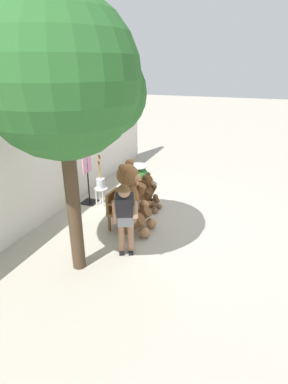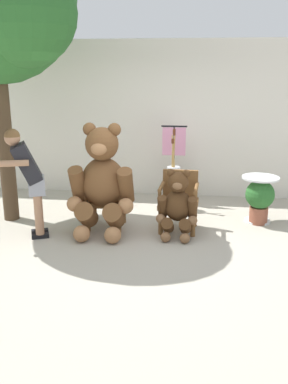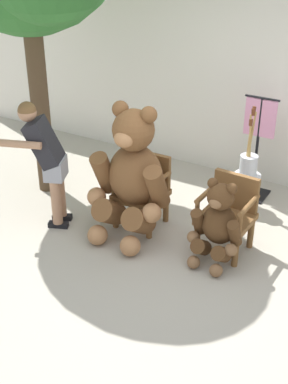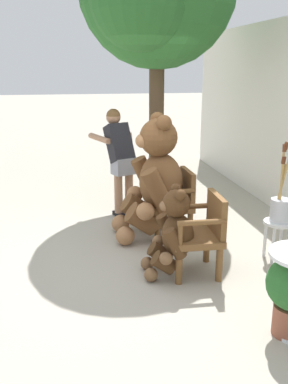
{
  "view_description": "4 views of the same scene",
  "coord_description": "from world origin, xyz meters",
  "px_view_note": "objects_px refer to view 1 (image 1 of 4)",
  "views": [
    {
      "loc": [
        -5.93,
        -2.07,
        3.42
      ],
      "look_at": [
        -0.37,
        0.02,
        0.88
      ],
      "focal_mm": 28.0,
      "sensor_mm": 36.0,
      "label": 1
    },
    {
      "loc": [
        0.8,
        -5.46,
        2.32
      ],
      "look_at": [
        0.1,
        -0.03,
        0.72
      ],
      "focal_mm": 40.0,
      "sensor_mm": 36.0,
      "label": 2
    },
    {
      "loc": [
        2.26,
        -4.27,
        3.52
      ],
      "look_at": [
        -0.31,
        0.16,
        0.67
      ],
      "focal_mm": 50.0,
      "sensor_mm": 36.0,
      "label": 3
    },
    {
      "loc": [
        4.55,
        -0.8,
        2.13
      ],
      "look_at": [
        -0.35,
        0.11,
        0.66
      ],
      "focal_mm": 40.0,
      "sensor_mm": 36.0,
      "label": 4
    }
  ],
  "objects_px": {
    "white_stool": "(101,192)",
    "patio_tree": "(69,82)",
    "wooden_chair_left": "(119,209)",
    "round_side_table": "(138,174)",
    "brush_bucket": "(101,182)",
    "teddy_bear_small": "(148,192)",
    "clothing_display_stand": "(88,177)",
    "wooden_chair_right": "(137,191)",
    "person_visitor": "(125,213)",
    "teddy_bear_large": "(130,198)",
    "potted_plant": "(140,176)"
  },
  "relations": [
    {
      "from": "person_visitor",
      "to": "brush_bucket",
      "type": "xyz_separation_m",
      "value": [
        1.9,
        1.55,
        -0.28
      ]
    },
    {
      "from": "white_stool",
      "to": "wooden_chair_left",
      "type": "bearing_deg",
      "value": -134.27
    },
    {
      "from": "teddy_bear_large",
      "to": "white_stool",
      "type": "relative_size",
      "value": 3.44
    },
    {
      "from": "patio_tree",
      "to": "potted_plant",
      "type": "bearing_deg",
      "value": 5.5
    },
    {
      "from": "white_stool",
      "to": "round_side_table",
      "type": "distance_m",
      "value": 1.45
    },
    {
      "from": "teddy_bear_small",
      "to": "white_stool",
      "type": "distance_m",
      "value": 1.27
    },
    {
      "from": "white_stool",
      "to": "round_side_table",
      "type": "bearing_deg",
      "value": -20.44
    },
    {
      "from": "wooden_chair_left",
      "to": "wooden_chair_right",
      "type": "bearing_deg",
      "value": -0.0
    },
    {
      "from": "teddy_bear_small",
      "to": "wooden_chair_right",
      "type": "bearing_deg",
      "value": 89.05
    },
    {
      "from": "potted_plant",
      "to": "patio_tree",
      "type": "bearing_deg",
      "value": -174.5
    },
    {
      "from": "teddy_bear_large",
      "to": "clothing_display_stand",
      "type": "xyz_separation_m",
      "value": [
        0.92,
        1.58,
        -0.05
      ]
    },
    {
      "from": "wooden_chair_right",
      "to": "white_stool",
      "type": "xyz_separation_m",
      "value": [
        -0.14,
        0.97,
        -0.11
      ]
    },
    {
      "from": "teddy_bear_small",
      "to": "patio_tree",
      "type": "distance_m",
      "value": 3.73
    },
    {
      "from": "white_stool",
      "to": "teddy_bear_large",
      "type": "bearing_deg",
      "value": -127.35
    },
    {
      "from": "teddy_bear_small",
      "to": "white_stool",
      "type": "xyz_separation_m",
      "value": [
        -0.14,
        1.26,
        -0.12
      ]
    },
    {
      "from": "wooden_chair_right",
      "to": "patio_tree",
      "type": "bearing_deg",
      "value": 179.33
    },
    {
      "from": "brush_bucket",
      "to": "round_side_table",
      "type": "height_order",
      "value": "brush_bucket"
    },
    {
      "from": "wooden_chair_right",
      "to": "potted_plant",
      "type": "bearing_deg",
      "value": 17.92
    },
    {
      "from": "person_visitor",
      "to": "round_side_table",
      "type": "xyz_separation_m",
      "value": [
        3.25,
        1.04,
        -0.47
      ]
    },
    {
      "from": "white_stool",
      "to": "patio_tree",
      "type": "distance_m",
      "value": 3.83
    },
    {
      "from": "teddy_bear_small",
      "to": "clothing_display_stand",
      "type": "xyz_separation_m",
      "value": [
        -0.16,
        1.61,
        0.25
      ]
    },
    {
      "from": "teddy_bear_large",
      "to": "wooden_chair_right",
      "type": "bearing_deg",
      "value": 13.85
    },
    {
      "from": "teddy_bear_small",
      "to": "clothing_display_stand",
      "type": "bearing_deg",
      "value": 95.72
    },
    {
      "from": "wooden_chair_left",
      "to": "patio_tree",
      "type": "bearing_deg",
      "value": 178.84
    },
    {
      "from": "wooden_chair_left",
      "to": "teddy_bear_small",
      "type": "bearing_deg",
      "value": -15.24
    },
    {
      "from": "teddy_bear_large",
      "to": "round_side_table",
      "type": "xyz_separation_m",
      "value": [
        2.29,
        0.73,
        -0.33
      ]
    },
    {
      "from": "white_stool",
      "to": "clothing_display_stand",
      "type": "xyz_separation_m",
      "value": [
        -0.03,
        0.35,
        0.36
      ]
    },
    {
      "from": "white_stool",
      "to": "brush_bucket",
      "type": "distance_m",
      "value": 0.28
    },
    {
      "from": "round_side_table",
      "to": "patio_tree",
      "type": "relative_size",
      "value": 0.16
    },
    {
      "from": "wooden_chair_left",
      "to": "brush_bucket",
      "type": "height_order",
      "value": "brush_bucket"
    },
    {
      "from": "person_visitor",
      "to": "wooden_chair_left",
      "type": "bearing_deg",
      "value": 31.18
    },
    {
      "from": "person_visitor",
      "to": "potted_plant",
      "type": "bearing_deg",
      "value": 16.63
    },
    {
      "from": "white_stool",
      "to": "brush_bucket",
      "type": "xyz_separation_m",
      "value": [
        -0.0,
        -0.0,
        0.28
      ]
    },
    {
      "from": "wooden_chair_left",
      "to": "round_side_table",
      "type": "xyz_separation_m",
      "value": [
        2.29,
        0.46,
        -0.01
      ]
    },
    {
      "from": "wooden_chair_left",
      "to": "brush_bucket",
      "type": "distance_m",
      "value": 1.36
    },
    {
      "from": "person_visitor",
      "to": "patio_tree",
      "type": "height_order",
      "value": "patio_tree"
    },
    {
      "from": "brush_bucket",
      "to": "patio_tree",
      "type": "bearing_deg",
      "value": -158.74
    },
    {
      "from": "potted_plant",
      "to": "teddy_bear_large",
      "type": "bearing_deg",
      "value": -163.98
    },
    {
      "from": "white_stool",
      "to": "potted_plant",
      "type": "xyz_separation_m",
      "value": [
        1.35,
        -0.58,
        0.04
      ]
    },
    {
      "from": "wooden_chair_left",
      "to": "round_side_table",
      "type": "bearing_deg",
      "value": 11.41
    },
    {
      "from": "person_visitor",
      "to": "round_side_table",
      "type": "relative_size",
      "value": 2.14
    },
    {
      "from": "potted_plant",
      "to": "clothing_display_stand",
      "type": "relative_size",
      "value": 0.5
    },
    {
      "from": "round_side_table",
      "to": "patio_tree",
      "type": "distance_m",
      "value": 4.67
    },
    {
      "from": "person_visitor",
      "to": "clothing_display_stand",
      "type": "xyz_separation_m",
      "value": [
        1.88,
        1.9,
        -0.19
      ]
    },
    {
      "from": "teddy_bear_large",
      "to": "clothing_display_stand",
      "type": "height_order",
      "value": "teddy_bear_large"
    },
    {
      "from": "person_visitor",
      "to": "clothing_display_stand",
      "type": "height_order",
      "value": "person_visitor"
    },
    {
      "from": "teddy_bear_small",
      "to": "patio_tree",
      "type": "xyz_separation_m",
      "value": [
        -2.54,
        0.32,
        2.71
      ]
    },
    {
      "from": "wooden_chair_right",
      "to": "clothing_display_stand",
      "type": "distance_m",
      "value": 1.35
    },
    {
      "from": "patio_tree",
      "to": "teddy_bear_large",
      "type": "bearing_deg",
      "value": -11.42
    },
    {
      "from": "wooden_chair_left",
      "to": "person_visitor",
      "type": "xyz_separation_m",
      "value": [
        -0.96,
        -0.58,
        0.45
      ]
    }
  ]
}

